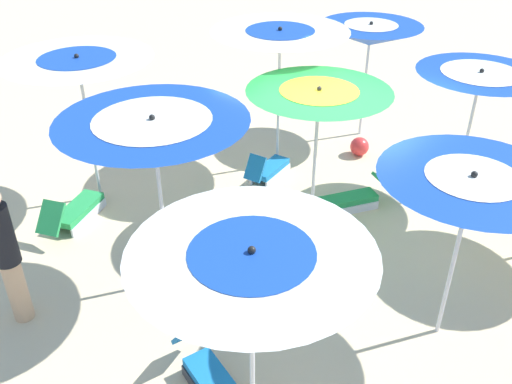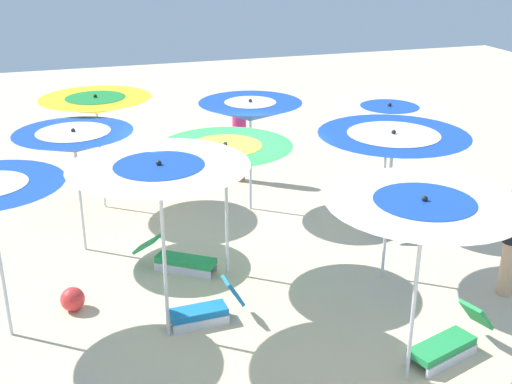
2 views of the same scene
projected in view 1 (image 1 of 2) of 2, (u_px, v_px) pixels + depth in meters
name	position (u px, v px, depth m)	size (l,w,h in m)	color
ground	(329.00, 229.00, 8.64)	(35.64, 35.64, 0.04)	beige
beach_umbrella_0	(252.00, 273.00, 4.67)	(2.12, 2.12, 2.26)	silver
beach_umbrella_1	(470.00, 192.00, 5.73)	(1.96, 1.96, 2.24)	silver
beach_umbrella_3	(154.00, 132.00, 6.38)	(2.25, 2.25, 2.46)	silver
beach_umbrella_4	(318.00, 103.00, 7.72)	(2.04, 2.04, 2.25)	silver
beach_umbrella_5	(479.00, 83.00, 8.45)	(1.95, 1.95, 2.20)	silver
beach_umbrella_6	(79.00, 70.00, 8.22)	(2.24, 2.24, 2.46)	silver
beach_umbrella_7	(280.00, 42.00, 9.12)	(2.29, 2.29, 2.55)	silver
beach_umbrella_8	(370.00, 35.00, 10.37)	(1.92, 1.92, 2.29)	silver
lounger_0	(210.00, 374.00, 5.98)	(0.74, 1.17, 0.60)	#333338
lounger_1	(353.00, 198.00, 9.00)	(1.32, 1.07, 0.53)	silver
lounger_2	(74.00, 211.00, 8.63)	(1.36, 0.75, 0.64)	silver
lounger_3	(268.00, 169.00, 9.77)	(1.07, 0.39, 0.63)	silver
beachgoer_1	(6.00, 253.00, 6.46)	(0.30, 0.30, 1.89)	#D8A87F
beach_ball	(359.00, 146.00, 10.57)	(0.36, 0.36, 0.36)	red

